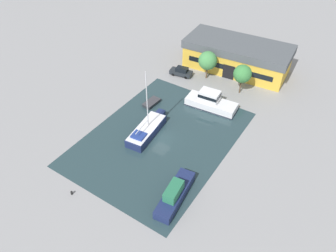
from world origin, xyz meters
The scene contains 11 objects.
ground_plane centered at (0.00, 0.00, 0.00)m, with size 440.00×440.00×0.00m, color gray.
water_canal centered at (0.00, 0.00, 0.00)m, with size 21.27×28.86×0.01m, color #23383D.
warehouse_building centered at (1.01, 26.76, 3.00)m, with size 22.06×11.00×5.93m.
quay_tree_near_building centered at (5.43, 18.93, 4.17)m, with size 3.40×3.40×5.88m.
quay_tree_by_water centered at (-2.41, 20.09, 3.95)m, with size 3.69×3.69×5.81m.
parked_car centered at (-7.18, 18.06, 0.88)m, with size 4.77×2.55×1.79m.
sailboat_moored centered at (-2.50, -0.28, 0.79)m, with size 3.86×9.94×11.54m.
motor_cruiser centered at (2.90, 11.71, 1.19)m, with size 9.45×4.08×3.34m.
small_dinghy centered at (-6.49, 6.56, 0.35)m, with size 1.97×3.55×0.69m.
cabin_boat centered at (8.35, -8.90, 1.00)m, with size 3.28×8.66×2.79m.
mooring_bollard centered at (-3.79, -15.98, 0.32)m, with size 0.31×0.31×0.61m.
Camera 1 is at (22.41, -31.99, 36.24)m, focal length 35.00 mm.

